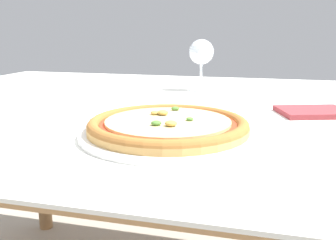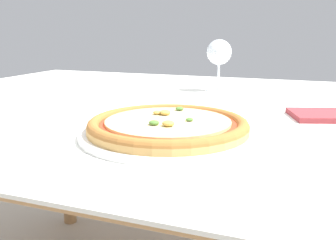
# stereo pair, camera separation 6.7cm
# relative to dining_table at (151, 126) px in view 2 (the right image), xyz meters

# --- Properties ---
(dining_table) EXTENTS (1.49, 1.18, 0.72)m
(dining_table) POSITION_rel_dining_table_xyz_m (0.00, 0.00, 0.00)
(dining_table) COLOR #997047
(dining_table) RESTS_ON ground_plane
(pizza_plate) EXTENTS (0.32, 0.32, 0.04)m
(pizza_plate) POSITION_rel_dining_table_xyz_m (0.16, -0.30, 0.08)
(pizza_plate) COLOR white
(pizza_plate) RESTS_ON dining_table
(wine_glass_far_left) EXTENTS (0.08, 0.08, 0.16)m
(wine_glass_far_left) POSITION_rel_dining_table_xyz_m (0.13, 0.24, 0.18)
(wine_glass_far_left) COLOR silver
(wine_glass_far_left) RESTS_ON dining_table
(napkin_folded) EXTENTS (0.18, 0.15, 0.01)m
(napkin_folded) POSITION_rel_dining_table_xyz_m (0.43, -0.04, 0.07)
(napkin_folded) COLOR #933338
(napkin_folded) RESTS_ON dining_table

